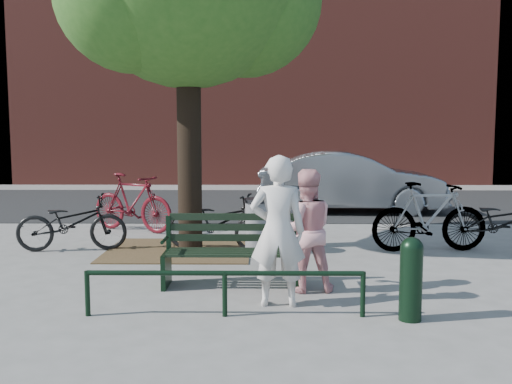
{
  "coord_description": "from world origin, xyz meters",
  "views": [
    {
      "loc": [
        0.4,
        -7.23,
        2.01
      ],
      "look_at": [
        0.32,
        1.0,
        1.13
      ],
      "focal_mm": 40.0,
      "sensor_mm": 36.0,
      "label": 1
    }
  ],
  "objects_px": {
    "bollard": "(411,276)",
    "litter_bin": "(258,226)",
    "parked_car": "(350,182)",
    "bicycle_c": "(218,222)",
    "person_left": "(278,231)",
    "person_right": "(305,230)",
    "park_bench": "(231,249)"
  },
  "relations": [
    {
      "from": "bollard",
      "to": "litter_bin",
      "type": "xyz_separation_m",
      "value": [
        -1.66,
        3.3,
        -0.02
      ]
    },
    {
      "from": "litter_bin",
      "to": "parked_car",
      "type": "xyz_separation_m",
      "value": [
        2.26,
        4.81,
        0.29
      ]
    },
    {
      "from": "litter_bin",
      "to": "bicycle_c",
      "type": "xyz_separation_m",
      "value": [
        -0.67,
        0.25,
        0.02
      ]
    },
    {
      "from": "person_left",
      "to": "bollard",
      "type": "height_order",
      "value": "person_left"
    },
    {
      "from": "bollard",
      "to": "parked_car",
      "type": "height_order",
      "value": "parked_car"
    },
    {
      "from": "person_left",
      "to": "bollard",
      "type": "distance_m",
      "value": 1.54
    },
    {
      "from": "bollard",
      "to": "bicycle_c",
      "type": "distance_m",
      "value": 4.25
    },
    {
      "from": "person_left",
      "to": "bicycle_c",
      "type": "height_order",
      "value": "person_left"
    },
    {
      "from": "person_right",
      "to": "bicycle_c",
      "type": "distance_m",
      "value": 2.76
    },
    {
      "from": "litter_bin",
      "to": "bollard",
      "type": "bearing_deg",
      "value": -63.35
    },
    {
      "from": "parked_car",
      "to": "person_left",
      "type": "bearing_deg",
      "value": 167.59
    },
    {
      "from": "park_bench",
      "to": "litter_bin",
      "type": "distance_m",
      "value": 1.95
    },
    {
      "from": "person_left",
      "to": "parked_car",
      "type": "distance_m",
      "value": 7.86
    },
    {
      "from": "bollard",
      "to": "parked_car",
      "type": "relative_size",
      "value": 0.2
    },
    {
      "from": "bicycle_c",
      "to": "bollard",
      "type": "bearing_deg",
      "value": -133.02
    },
    {
      "from": "park_bench",
      "to": "person_right",
      "type": "relative_size",
      "value": 1.13
    },
    {
      "from": "park_bench",
      "to": "litter_bin",
      "type": "relative_size",
      "value": 1.9
    },
    {
      "from": "person_right",
      "to": "bollard",
      "type": "relative_size",
      "value": 1.72
    },
    {
      "from": "person_left",
      "to": "parked_car",
      "type": "height_order",
      "value": "person_left"
    },
    {
      "from": "park_bench",
      "to": "bicycle_c",
      "type": "bearing_deg",
      "value": 98.88
    },
    {
      "from": "park_bench",
      "to": "person_left",
      "type": "height_order",
      "value": "person_left"
    },
    {
      "from": "litter_bin",
      "to": "bicycle_c",
      "type": "height_order",
      "value": "bicycle_c"
    },
    {
      "from": "person_right",
      "to": "person_left",
      "type": "bearing_deg",
      "value": 52.92
    },
    {
      "from": "park_bench",
      "to": "person_left",
      "type": "relative_size",
      "value": 1.0
    },
    {
      "from": "person_left",
      "to": "litter_bin",
      "type": "xyz_separation_m",
      "value": [
        -0.25,
        2.8,
        -0.41
      ]
    },
    {
      "from": "park_bench",
      "to": "person_left",
      "type": "bearing_deg",
      "value": -56.25
    },
    {
      "from": "litter_bin",
      "to": "bicycle_c",
      "type": "relative_size",
      "value": 0.5
    },
    {
      "from": "park_bench",
      "to": "parked_car",
      "type": "bearing_deg",
      "value": 68.96
    },
    {
      "from": "litter_bin",
      "to": "park_bench",
      "type": "bearing_deg",
      "value": -99.78
    },
    {
      "from": "person_right",
      "to": "parked_car",
      "type": "bearing_deg",
      "value": -109.68
    },
    {
      "from": "person_left",
      "to": "litter_bin",
      "type": "relative_size",
      "value": 1.91
    },
    {
      "from": "park_bench",
      "to": "litter_bin",
      "type": "height_order",
      "value": "park_bench"
    }
  ]
}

